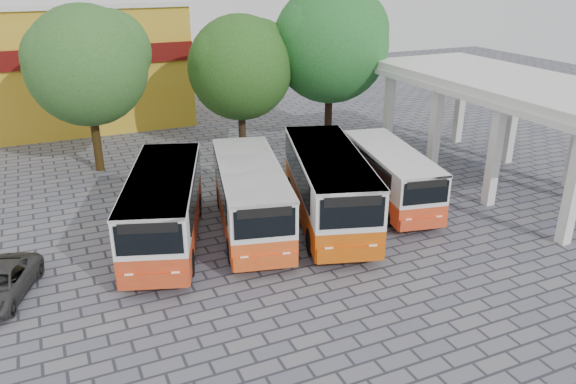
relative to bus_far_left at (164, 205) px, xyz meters
name	(u,v)px	position (x,y,z in m)	size (l,w,h in m)	color
ground	(365,253)	(6.92, -4.04, -1.72)	(90.00, 90.00, 0.00)	#565766
terminal_shelter	(511,88)	(17.42, -0.04, 3.19)	(6.80, 15.80, 5.40)	silver
shophouse_block	(31,65)	(-4.08, 21.95, 2.44)	(20.40, 10.40, 8.30)	gold
bus_far_left	(164,205)	(0.00, 0.00, 0.00)	(4.98, 8.77, 2.97)	#C23B16
bus_centre_left	(250,194)	(3.55, -0.29, -0.02)	(4.25, 8.54, 2.93)	#D64A15
bus_centre_right	(328,183)	(6.91, -0.86, 0.11)	(5.08, 9.32, 3.17)	#C44C06
bus_far_right	(390,173)	(10.54, -0.19, -0.19)	(3.58, 7.65, 2.64)	red
tree_left	(88,62)	(-1.33, 10.23, 4.19)	(6.53, 6.21, 8.81)	#36260E
tree_middle	(241,64)	(7.21, 10.78, 3.40)	(6.44, 6.13, 7.99)	#342317
tree_right	(331,40)	(12.76, 10.05, 4.56)	(7.42, 7.06, 9.58)	black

